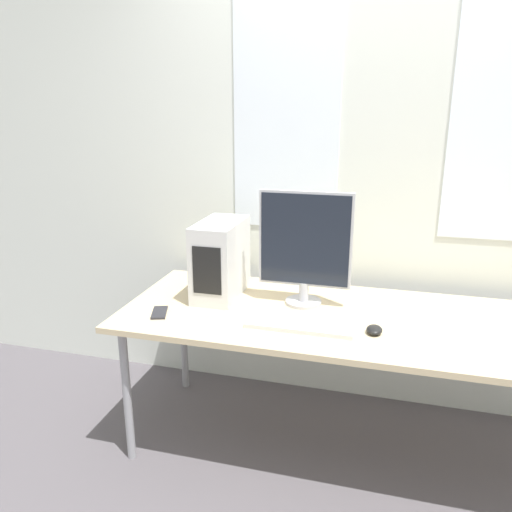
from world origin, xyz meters
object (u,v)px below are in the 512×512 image
(cell_phone, at_px, (159,313))
(keyboard, at_px, (300,324))
(mouse, at_px, (374,330))
(pc_tower, at_px, (221,259))
(monitor_main, at_px, (305,245))

(cell_phone, bearing_deg, keyboard, -16.17)
(mouse, bearing_deg, pc_tower, 161.54)
(keyboard, bearing_deg, monitor_main, 97.13)
(mouse, xyz_separation_m, cell_phone, (-0.98, -0.05, -0.01))
(pc_tower, bearing_deg, mouse, -18.46)
(monitor_main, xyz_separation_m, mouse, (0.35, -0.25, -0.28))
(pc_tower, relative_size, mouse, 4.34)
(pc_tower, relative_size, keyboard, 0.84)
(pc_tower, xyz_separation_m, cell_phone, (-0.20, -0.31, -0.19))
(cell_phone, bearing_deg, pc_tower, 37.98)
(pc_tower, distance_m, mouse, 0.84)
(monitor_main, relative_size, keyboard, 1.18)
(keyboard, height_order, mouse, mouse)
(monitor_main, height_order, mouse, monitor_main)
(pc_tower, height_order, mouse, pc_tower)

